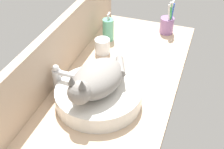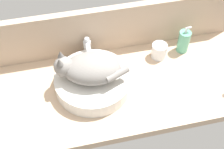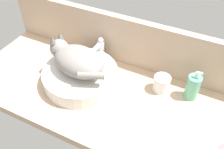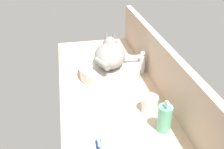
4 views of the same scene
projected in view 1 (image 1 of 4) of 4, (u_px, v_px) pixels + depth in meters
The scene contains 8 objects.
ground_plane at pixel (113, 89), 136.11cm from camera, with size 127.41×53.54×4.00cm, color tan.
backsplash_panel at pixel (58, 51), 134.04cm from camera, with size 127.41×3.60×24.78cm, color tan.
sink_basin at pixel (99, 96), 124.19cm from camera, with size 34.46×34.46×6.89cm, color silver.
cat at pixel (96, 80), 117.68cm from camera, with size 31.36×21.69×14.00cm.
faucet at pixel (59, 78), 127.05cm from camera, with size 3.60×11.84×13.60cm.
soap_dispenser at pixel (108, 29), 162.37cm from camera, with size 5.82×5.82×15.06cm.
toothbrush_cup at pixel (167, 25), 168.97cm from camera, with size 7.36×7.36×18.68cm.
water_glass at pixel (102, 47), 153.76cm from camera, with size 7.45×7.45×7.56cm.
Camera 1 is at (-98.90, -34.53, 85.13)cm, focal length 50.00 mm.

